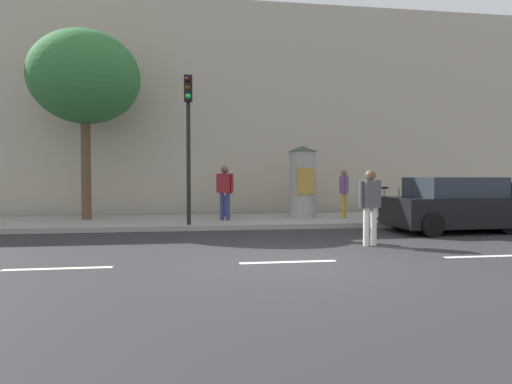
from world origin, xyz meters
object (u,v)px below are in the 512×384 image
pedestrian_with_backpack (370,201)px  parked_car_dark (458,206)px  pedestrian_tallest (344,189)px  traffic_light (188,125)px  poster_column (303,181)px  pedestrian_in_dark_shirt (224,192)px  bicycle_leaning (388,208)px  street_tree (85,78)px  pedestrian_in_red_top (225,188)px

pedestrian_with_backpack → parked_car_dark: 4.09m
pedestrian_with_backpack → pedestrian_tallest: 5.21m
traffic_light → pedestrian_tallest: traffic_light is taller
poster_column → parked_car_dark: 5.12m
poster_column → pedestrian_in_dark_shirt: poster_column is taller
poster_column → bicycle_leaning: size_ratio=1.44×
pedestrian_with_backpack → poster_column: bearing=91.4°
street_tree → pedestrian_in_dark_shirt: size_ratio=4.21×
pedestrian_tallest → parked_car_dark: 3.81m
street_tree → pedestrian_tallest: 9.45m
pedestrian_tallest → bicycle_leaning: (1.20, -0.88, -0.60)m
street_tree → pedestrian_tallest: street_tree is taller
poster_column → traffic_light: bearing=-153.0°
poster_column → pedestrian_with_backpack: bearing=-88.6°
pedestrian_in_dark_shirt → traffic_light: bearing=-114.2°
pedestrian_in_dark_shirt → pedestrian_tallest: size_ratio=0.88×
bicycle_leaning → parked_car_dark: parked_car_dark is taller
poster_column → parked_car_dark: (3.66, -3.52, -0.68)m
pedestrian_in_red_top → parked_car_dark: pedestrian_in_red_top is taller
poster_column → pedestrian_in_dark_shirt: size_ratio=1.70×
traffic_light → pedestrian_tallest: size_ratio=2.58×
pedestrian_tallest → parked_car_dark: bearing=-52.2°
street_tree → bicycle_leaning: (9.86, -1.66, -4.29)m
street_tree → pedestrian_with_backpack: size_ratio=3.62×
street_tree → pedestrian_in_red_top: size_ratio=3.52×
parked_car_dark → poster_column: bearing=136.1°
street_tree → pedestrian_with_backpack: (7.47, -5.85, -3.82)m
pedestrian_with_backpack → bicycle_leaning: pedestrian_with_backpack is taller
street_tree → bicycle_leaning: size_ratio=3.56×
traffic_light → pedestrian_tallest: 5.82m
poster_column → street_tree: bearing=178.0°
traffic_light → pedestrian_with_backpack: bearing=-41.2°
traffic_light → pedestrian_in_red_top: traffic_light is taller
poster_column → pedestrian_with_backpack: (0.14, -5.58, -0.41)m
poster_column → pedestrian_tallest: poster_column is taller
traffic_light → pedestrian_tallest: (5.28, 1.49, -1.94)m
pedestrian_tallest → bicycle_leaning: size_ratio=0.97×
pedestrian_tallest → parked_car_dark: size_ratio=0.41×
pedestrian_with_backpack → pedestrian_in_red_top: (-2.92, 4.86, 0.20)m
traffic_light → street_tree: street_tree is taller
pedestrian_in_red_top → bicycle_leaning: (5.31, -0.68, -0.67)m
pedestrian_in_dark_shirt → bicycle_leaning: size_ratio=0.85×
street_tree → pedestrian_in_red_top: (4.55, -0.98, -3.62)m
traffic_light → street_tree: bearing=146.1°
pedestrian_in_dark_shirt → bicycle_leaning: pedestrian_in_dark_shirt is taller
traffic_light → pedestrian_in_dark_shirt: (1.26, 2.81, -2.05)m
pedestrian_in_red_top → parked_car_dark: size_ratio=0.43×
traffic_light → pedestrian_in_red_top: bearing=47.7°
pedestrian_tallest → pedestrian_in_red_top: size_ratio=0.95×
poster_column → bicycle_leaning: 3.02m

